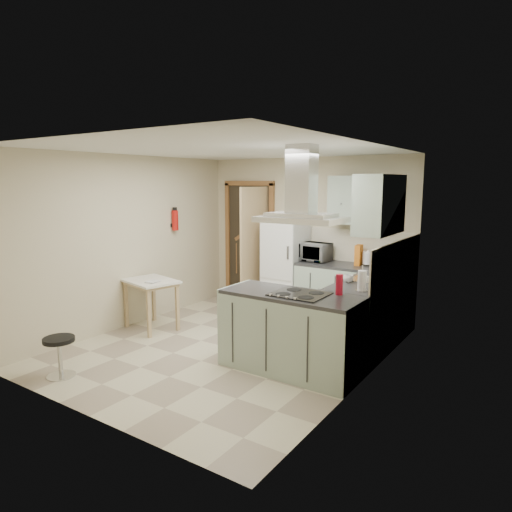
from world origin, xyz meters
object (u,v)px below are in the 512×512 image
Objects in this scene: peninsula at (291,332)px; drop_leaf_table at (151,304)px; extractor_hood at (301,219)px; stool at (60,357)px; bentwood_chair at (254,282)px; fridge at (286,267)px; microwave at (313,252)px.

peninsula is 2.43m from drop_leaf_table.
stool is at bearing -144.07° from extractor_hood.
peninsula reaches higher than bentwood_chair.
peninsula is (1.22, -1.98, -0.30)m from fridge.
drop_leaf_table is 1.52× the size of microwave.
bentwood_chair is 1.30m from microwave.
peninsula is at bearing 37.25° from stool.
extractor_hood is at bearing 0.00° from peninsula.
microwave is at bearing 70.18° from stool.
fridge reaches higher than microwave.
microwave reaches higher than peninsula.
microwave is (-0.85, 2.01, -0.68)m from extractor_hood.
fridge is 0.74m from bentwood_chair.
stool is (-0.80, -3.52, -0.53)m from fridge.
fridge reaches higher than peninsula.
extractor_hood is 2.28m from microwave.
microwave is (1.28, 3.55, 0.82)m from stool.
bentwood_chair is at bearing 132.48° from peninsula.
extractor_hood is 3.02m from stool.
peninsula is 1.87× the size of bentwood_chair.
peninsula reaches higher than drop_leaf_table.
extractor_hood reaches higher than bentwood_chair.
extractor_hood is at bearing 9.13° from drop_leaf_table.
bentwood_chair is at bearing -179.21° from microwave.
peninsula is 2.79m from bentwood_chair.
extractor_hood is (1.32, -1.98, 0.97)m from fridge.
peninsula is 2.56m from stool.
drop_leaf_table is 2.57m from microwave.
fridge is at bearing 69.67° from drop_leaf_table.
microwave is at bearing 21.23° from bentwood_chair.
fridge is 1.67× the size of extractor_hood.
fridge is at bearing 123.79° from extractor_hood.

